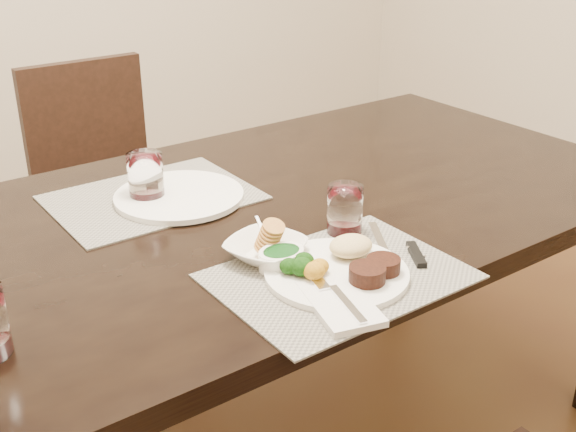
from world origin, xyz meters
TOP-DOWN VIEW (x-y plane):
  - dining_table at (0.00, 0.00)m, footprint 2.00×1.00m
  - chair_far at (0.00, 0.93)m, footprint 0.42×0.42m
  - placemat_near at (-0.05, -0.37)m, footprint 0.46×0.34m
  - placemat_far at (-0.16, 0.18)m, footprint 0.46×0.34m
  - dinner_plate at (-0.04, -0.37)m, footprint 0.27×0.27m
  - napkin_fork at (-0.12, -0.45)m, footprint 0.14×0.20m
  - steak_knife at (0.12, -0.37)m, footprint 0.08×0.22m
  - cracker_bowl at (-0.12, -0.23)m, footprint 0.19×0.19m
  - sauce_ramekin at (-0.12, -0.28)m, footprint 0.09×0.14m
  - wine_glass_near at (0.08, -0.23)m, footprint 0.08×0.08m
  - far_plate at (-0.12, 0.14)m, footprint 0.30×0.30m
  - wine_glass_far at (-0.18, 0.17)m, footprint 0.08×0.08m

SIDE VIEW (x-z plane):
  - chair_far at x=0.00m, z-range 0.05..0.95m
  - dining_table at x=0.00m, z-range 0.29..1.04m
  - placemat_near at x=-0.05m, z-range 0.75..0.75m
  - placemat_far at x=-0.16m, z-range 0.75..0.75m
  - steak_knife at x=0.12m, z-range 0.75..0.76m
  - far_plate at x=-0.12m, z-range 0.75..0.77m
  - napkin_fork at x=-0.12m, z-range 0.75..0.77m
  - dinner_plate at x=-0.04m, z-range 0.74..0.79m
  - cracker_bowl at x=-0.12m, z-range 0.74..0.81m
  - sauce_ramekin at x=-0.12m, z-range 0.74..0.81m
  - wine_glass_near at x=0.08m, z-range 0.75..0.85m
  - wine_glass_far at x=-0.18m, z-range 0.75..0.86m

